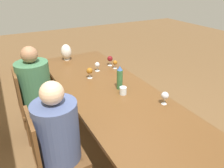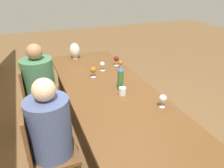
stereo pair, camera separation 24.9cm
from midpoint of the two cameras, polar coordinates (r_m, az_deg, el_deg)
ground_plane at (r=2.93m, az=2.82°, el=-15.11°), size 14.00×14.00×0.00m
dining_table at (r=2.54m, az=3.16°, el=-3.61°), size 3.07×1.00×0.73m
water_bottle at (r=2.55m, az=5.04°, el=1.46°), size 0.07×0.07×0.29m
water_tumbler at (r=2.47m, az=5.66°, el=-1.96°), size 0.08×0.08×0.09m
vase at (r=3.59m, az=-7.73°, el=8.63°), size 0.16×0.16×0.26m
wine_glass_0 at (r=3.09m, az=-0.22°, el=5.09°), size 0.07×0.07×0.13m
wine_glass_1 at (r=2.87m, az=-2.48°, el=3.59°), size 0.08×0.08×0.14m
wine_glass_2 at (r=3.16m, az=4.55°, el=5.44°), size 0.07×0.07×0.12m
wine_glass_4 at (r=3.27m, az=3.32°, el=6.53°), size 0.08×0.08×0.15m
wine_glass_5 at (r=2.29m, az=16.23°, el=-3.75°), size 0.08×0.08×0.14m
chair_near at (r=2.15m, az=-13.96°, el=-16.50°), size 0.44×0.44×0.95m
chair_far at (r=2.98m, az=-17.07°, el=-3.73°), size 0.44×0.44×0.95m
person_near at (r=2.07m, az=-11.85°, el=-13.18°), size 0.38×0.38×1.21m
person_far at (r=2.92m, az=-15.69°, el=-0.95°), size 0.39×0.39×1.23m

